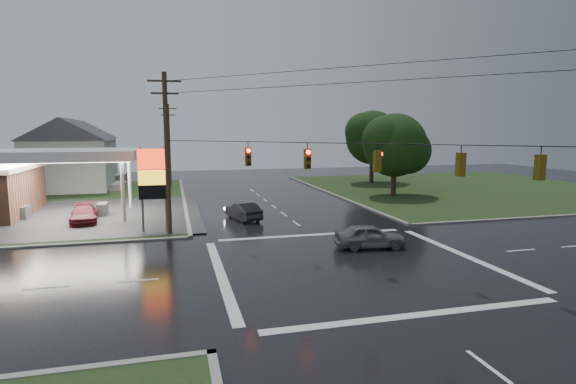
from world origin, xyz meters
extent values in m
plane|color=black|center=(0.00, 0.00, 0.00)|extent=(120.00, 120.00, 0.00)
cube|color=#1D3216|center=(26.00, 26.00, 0.04)|extent=(36.00, 36.00, 0.08)
cube|color=#2D2D2D|center=(-20.00, 18.00, 0.09)|extent=(26.00, 18.00, 0.02)
cylinder|color=silver|center=(-13.00, 15.00, 2.50)|extent=(0.30, 0.30, 5.00)
cylinder|color=silver|center=(-23.00, 21.00, 2.50)|extent=(0.30, 0.30, 5.00)
cylinder|color=silver|center=(-13.00, 21.00, 2.50)|extent=(0.30, 0.30, 5.00)
cube|color=silver|center=(-18.00, 18.00, 5.20)|extent=(12.00, 8.00, 0.80)
cube|color=white|center=(-18.00, 18.00, 4.78)|extent=(11.40, 7.40, 0.04)
cube|color=#59595E|center=(-21.00, 18.00, 0.55)|extent=(0.80, 1.60, 1.10)
cube|color=#59595E|center=(-15.00, 18.00, 0.55)|extent=(0.80, 1.60, 1.10)
cylinder|color=#59595E|center=(-11.30, 10.50, 3.00)|extent=(0.16, 0.16, 6.00)
cylinder|color=#59595E|center=(-9.70, 10.50, 3.00)|extent=(0.16, 0.16, 6.00)
cube|color=red|center=(-10.50, 10.50, 5.20)|extent=(2.00, 0.35, 1.40)
cube|color=yellow|center=(-10.50, 10.50, 3.90)|extent=(2.00, 0.35, 1.00)
cube|color=black|center=(-10.50, 10.50, 2.90)|extent=(2.00, 0.35, 1.00)
cylinder|color=#382619|center=(-9.50, 9.50, 5.50)|extent=(0.32, 0.32, 11.00)
cube|color=#382619|center=(-9.50, 9.50, 10.40)|extent=(2.20, 0.12, 0.12)
cube|color=#382619|center=(-9.50, 9.50, 9.60)|extent=(1.80, 0.12, 0.12)
cylinder|color=#382619|center=(-9.50, 38.00, 5.25)|extent=(0.32, 0.32, 10.50)
cube|color=#382619|center=(-9.50, 38.00, 9.90)|extent=(2.20, 0.12, 0.12)
cube|color=#382619|center=(-9.50, 38.00, 9.10)|extent=(1.80, 0.12, 0.12)
cube|color=#59470C|center=(-4.75, 4.75, 5.60)|extent=(0.34, 0.34, 1.10)
cylinder|color=#FF0C07|center=(-4.75, 4.55, 5.98)|extent=(0.22, 0.08, 0.22)
cube|color=#59470C|center=(-1.90, 1.90, 5.60)|extent=(0.34, 0.34, 1.10)
cylinder|color=#FF0C07|center=(-1.90, 1.70, 5.98)|extent=(0.22, 0.08, 0.22)
cube|color=#59470C|center=(0.95, -0.95, 5.60)|extent=(0.34, 0.34, 1.10)
cylinder|color=#FF0C07|center=(1.15, -0.95, 5.98)|extent=(0.08, 0.22, 0.22)
cube|color=#59470C|center=(3.80, -3.80, 5.60)|extent=(0.34, 0.34, 1.10)
cylinder|color=#FF0C07|center=(3.80, -3.60, 5.98)|extent=(0.22, 0.08, 0.22)
cube|color=#59470C|center=(6.08, -6.08, 5.60)|extent=(0.34, 0.34, 1.10)
cylinder|color=#FF0C07|center=(6.08, -5.88, 5.98)|extent=(0.22, 0.08, 0.22)
cube|color=silver|center=(-21.00, 36.00, 3.00)|extent=(9.00, 8.00, 6.00)
cube|color=gray|center=(-15.70, 36.00, 0.40)|extent=(1.60, 4.80, 0.80)
cube|color=silver|center=(-22.00, 48.00, 3.00)|extent=(9.00, 8.00, 6.00)
cube|color=gray|center=(-16.70, 48.00, 0.40)|extent=(1.60, 4.80, 0.80)
cylinder|color=black|center=(14.00, 22.00, 2.52)|extent=(0.56, 0.56, 5.04)
sphere|color=black|center=(14.00, 22.00, 5.58)|extent=(6.80, 6.80, 6.80)
sphere|color=black|center=(15.70, 22.30, 4.95)|extent=(5.10, 5.10, 5.10)
sphere|color=black|center=(12.64, 21.60, 6.30)|extent=(4.76, 4.76, 4.76)
cylinder|color=black|center=(17.00, 34.00, 2.80)|extent=(0.56, 0.56, 5.60)
sphere|color=black|center=(17.00, 34.00, 6.20)|extent=(7.20, 7.20, 7.20)
sphere|color=black|center=(18.80, 34.30, 5.50)|extent=(5.40, 5.40, 5.40)
sphere|color=black|center=(15.56, 33.60, 7.00)|extent=(5.04, 5.04, 5.04)
imported|color=black|center=(-3.76, 13.55, 0.70)|extent=(2.63, 4.50, 1.40)
imported|color=slate|center=(2.43, 2.87, 0.73)|extent=(4.51, 2.32, 1.47)
imported|color=maroon|center=(-16.00, 15.34, 0.69)|extent=(2.53, 4.94, 1.37)
camera|label=1|loc=(-9.16, -21.94, 7.18)|focal=28.00mm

